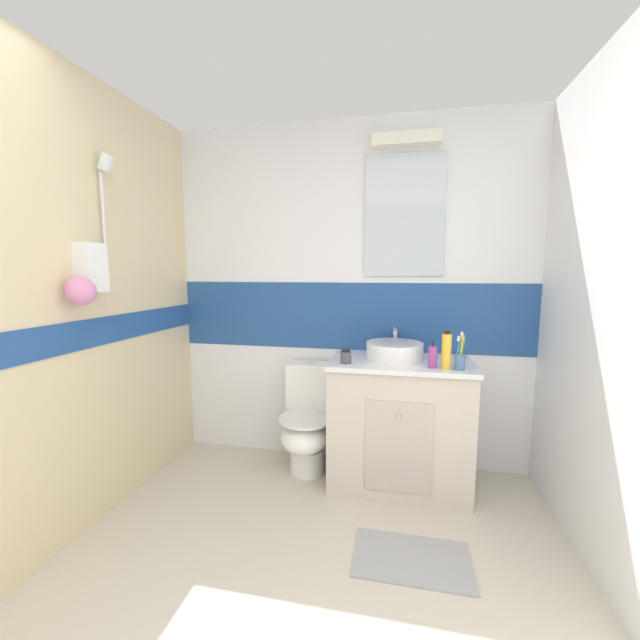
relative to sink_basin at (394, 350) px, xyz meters
name	(u,v)px	position (x,y,z in m)	size (l,w,h in m)	color
ground_plane	(311,580)	(-0.35, -0.95, -0.93)	(3.20, 3.48, 0.04)	beige
wall_back_tiled	(350,294)	(-0.34, 0.30, 0.35)	(3.20, 0.20, 2.50)	white
wall_left_shower_alcove	(50,307)	(-1.70, -0.95, 0.34)	(0.26, 3.48, 2.50)	beige
vanity_cabinet	(399,422)	(0.04, -0.02, -0.48)	(0.92, 0.57, 0.85)	beige
sink_basin	(394,350)	(0.00, 0.00, 0.00)	(0.37, 0.42, 0.19)	white
toilet	(308,422)	(-0.60, 0.00, -0.55)	(0.37, 0.50, 0.78)	white
toothbrush_cup	(460,360)	(0.38, -0.21, 0.00)	(0.06, 0.06, 0.23)	#4C7299
soap_dispenser	(433,357)	(0.23, -0.19, 0.01)	(0.05, 0.05, 0.17)	#993F99
hair_gel_jar	(346,357)	(-0.30, -0.18, -0.02)	(0.07, 0.07, 0.09)	#4C4C51
shampoo_bottle_tall	(446,351)	(0.31, -0.21, 0.05)	(0.06, 0.06, 0.23)	yellow
bath_mat	(412,559)	(0.12, -0.75, -0.91)	(0.58, 0.35, 0.01)	#99999E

